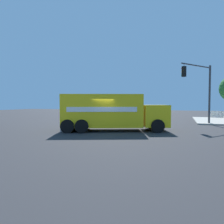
% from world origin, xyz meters
% --- Properties ---
extents(ground_plane, '(100.00, 100.00, 0.00)m').
position_xyz_m(ground_plane, '(0.00, 0.00, 0.00)').
color(ground_plane, '#2B2B2D').
extents(delivery_truck, '(8.55, 5.31, 2.87)m').
position_xyz_m(delivery_truck, '(-0.63, -0.42, 1.50)').
color(delivery_truck, yellow).
rests_on(delivery_truck, ground).
extents(traffic_light_secondary, '(2.91, 3.68, 5.92)m').
position_xyz_m(traffic_light_secondary, '(-7.73, -7.13, 4.06)').
color(traffic_light_secondary, '#38383D').
rests_on(traffic_light_secondary, sidewalk_corner_near).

